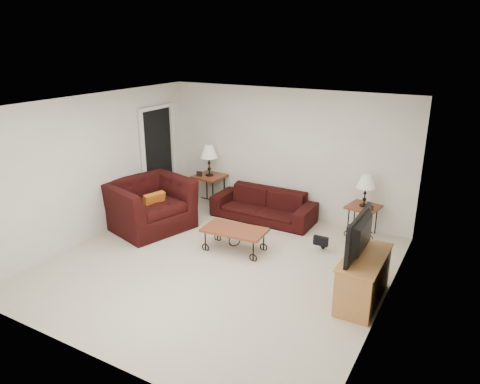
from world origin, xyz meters
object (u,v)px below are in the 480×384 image
Objects in this scene: lamp_left at (209,161)px; coffee_table at (234,240)px; lamp_right at (365,191)px; television at (366,236)px; tv_stand at (363,279)px; backpack at (324,236)px; side_table_right at (362,221)px; side_table_left at (210,190)px; armchair at (149,205)px; sofa at (263,205)px.

lamp_left is 0.62× the size of coffee_table.
lamp_right is 0.57× the size of television.
tv_stand is 1.59m from backpack.
television is at bearing -75.43° from side_table_right.
television reaches higher than coffee_table.
side_table_left is 2.26m from coffee_table.
lamp_left is 2.39m from coffee_table.
lamp_left is 3.05m from backpack.
armchair is at bearing -155.83° from lamp_right.
sofa is 1.37m from side_table_left.
side_table_left is at bearing 180.00° from lamp_right.
side_table_right is (3.25, 0.00, -0.04)m from side_table_left.
lamp_right is at bearing 105.08° from tv_stand.
lamp_left is at bearing -118.96° from television.
armchair is 4.14m from tv_stand.
side_table_left is at bearing 133.58° from coffee_table.
lamp_left is at bearing 180.00° from lamp_right.
lamp_right is at bearing 81.99° from backpack.
television is at bearing -34.38° from backpack.
backpack is at bearing -115.89° from side_table_right.
sofa is 4.09× the size of backpack.
backpack is at bearing -60.34° from armchair.
lamp_left is at bearing 151.16° from tv_stand.
coffee_table is at bearing 168.36° from tv_stand.
backpack is at bearing -142.26° from television.
sofa is 1.80× the size of tv_stand.
sofa is 1.93× the size of coffee_table.
lamp_right is 1.13m from backpack.
side_table_right is 1.00× the size of lamp_right.
tv_stand is at bearing 90.00° from television.
tv_stand reaches higher than coffee_table.
television is (2.24, -0.47, 0.76)m from coffee_table.
side_table_left is 1.13× the size of side_table_right.
lamp_left is at bearing 0.00° from side_table_left.
coffee_table is at bearing -136.00° from lamp_right.
television is at bearing -28.96° from lamp_left.
side_table_right is 3.88m from armchair.
lamp_right reaches higher than tv_stand.
backpack is at bearing -16.84° from side_table_left.
coffee_table is (-1.69, -1.64, -0.09)m from side_table_right.
tv_stand is at bearing -38.04° from sofa.
coffee_table is (1.56, -1.64, -0.13)m from side_table_left.
tv_stand is 0.62m from television.
tv_stand is (0.57, -2.10, 0.05)m from side_table_right.
side_table_left is 0.65m from lamp_left.
television is 2.04× the size of backpack.
lamp_left reaches higher than side_table_right.
armchair is (-3.54, -1.59, 0.17)m from side_table_right.
backpack is (1.28, 0.78, 0.05)m from coffee_table.
armchair is at bearing -100.33° from side_table_left.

